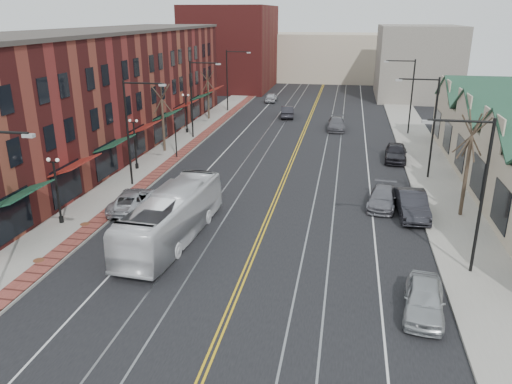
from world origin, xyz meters
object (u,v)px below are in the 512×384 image
at_px(parked_suv, 133,200).
at_px(parked_car_c, 383,198).
at_px(parked_car_a, 424,299).
at_px(parked_car_d, 396,152).
at_px(transit_bus, 172,217).
at_px(parked_car_b, 412,204).

xyz_separation_m(parked_suv, parked_car_c, (16.80, 3.73, -0.05)).
height_order(parked_car_a, parked_car_d, parked_car_d).
bearing_deg(parked_car_d, parked_suv, -135.53).
distance_m(transit_bus, parked_car_d, 24.46).
bearing_deg(parked_car_d, transit_bus, -121.45).
bearing_deg(parked_suv, transit_bus, 129.97).
bearing_deg(transit_bus, parked_car_a, 162.73).
relative_size(parked_car_a, parked_car_b, 0.85).
bearing_deg(transit_bus, parked_car_b, -151.65).
xyz_separation_m(transit_bus, parked_car_b, (14.30, 6.46, -0.68)).
xyz_separation_m(parked_car_a, parked_car_c, (-1.10, 13.19, -0.07)).
height_order(parked_suv, parked_car_a, parked_car_a).
bearing_deg(parked_car_b, parked_car_d, 87.26).
height_order(parked_suv, parked_car_b, parked_car_b).
bearing_deg(parked_car_b, parked_car_c, 138.82).
bearing_deg(parked_car_d, parked_car_a, -87.26).
xyz_separation_m(parked_car_b, parked_car_c, (-1.80, 1.43, -0.17)).
distance_m(parked_car_b, parked_car_d, 13.38).
relative_size(parked_suv, parked_car_b, 1.02).
relative_size(parked_suv, parked_car_a, 1.19).
relative_size(transit_bus, parked_car_c, 2.38).
distance_m(parked_car_a, parked_car_d, 25.15).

